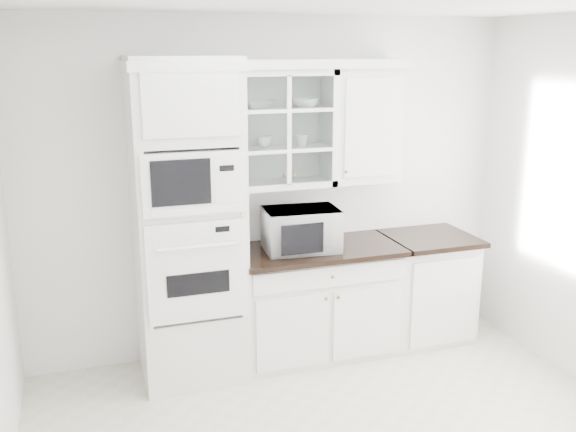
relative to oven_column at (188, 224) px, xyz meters
name	(u,v)px	position (x,y,z in m)	size (l,w,h in m)	color
room_shell	(336,163)	(0.75, -0.99, 0.58)	(4.00, 3.50, 2.70)	white
oven_column	(188,224)	(0.00, 0.00, 0.00)	(0.76, 0.68, 2.40)	silver
base_cabinet_run	(317,300)	(1.03, 0.03, -0.74)	(1.32, 0.67, 0.92)	silver
extra_base_cabinet	(425,286)	(2.03, 0.03, -0.74)	(0.72, 0.67, 0.92)	silver
upper_cabinet_glass	(282,129)	(0.78, 0.17, 0.65)	(0.80, 0.33, 0.90)	silver
upper_cabinet_solid	(363,125)	(1.46, 0.17, 0.65)	(0.55, 0.33, 0.90)	silver
crown_molding	(270,64)	(0.68, 0.14, 1.14)	(2.14, 0.38, 0.07)	white
countertop_microwave	(301,229)	(0.88, 0.00, -0.12)	(0.57, 0.47, 0.33)	white
bowl_a	(257,104)	(0.59, 0.18, 0.84)	(0.24, 0.24, 0.06)	white
bowl_b	(305,103)	(0.96, 0.16, 0.84)	(0.22, 0.22, 0.07)	white
cup_a	(265,142)	(0.64, 0.18, 0.55)	(0.11, 0.11, 0.09)	white
cup_b	(302,140)	(0.94, 0.17, 0.55)	(0.10, 0.10, 0.09)	white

